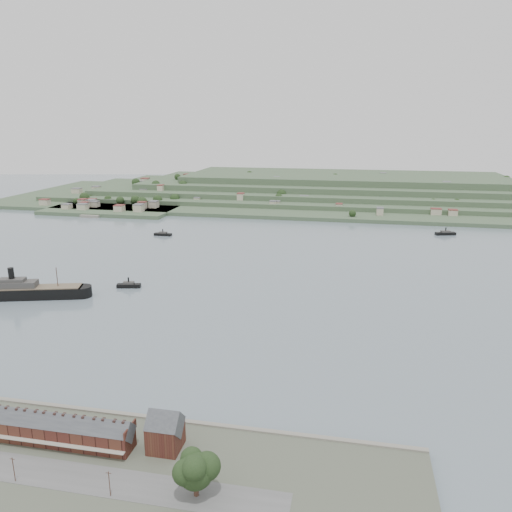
% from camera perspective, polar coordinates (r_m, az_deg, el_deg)
% --- Properties ---
extents(ground, '(1400.00, 1400.00, 0.00)m').
position_cam_1_polar(ground, '(322.27, -4.18, -3.58)').
color(ground, slate).
rests_on(ground, ground).
extents(near_shore, '(220.00, 80.00, 2.60)m').
position_cam_1_polar(near_shore, '(169.80, -22.75, -23.28)').
color(near_shore, '#4C5142').
rests_on(near_shore, ground).
extents(terrace_row, '(55.60, 9.80, 11.07)m').
position_cam_1_polar(terrace_row, '(183.82, -22.30, -17.79)').
color(terrace_row, '#471E19').
rests_on(terrace_row, ground).
extents(gabled_building, '(10.40, 10.18, 14.09)m').
position_cam_1_polar(gabled_building, '(170.25, -10.34, -19.12)').
color(gabled_building, '#471E19').
rests_on(gabled_building, ground).
extents(far_peninsula, '(760.00, 309.00, 30.00)m').
position_cam_1_polar(far_peninsula, '(695.05, 6.80, 7.51)').
color(far_peninsula, '#3B5438').
rests_on(far_peninsula, ground).
extents(steamship, '(93.69, 36.16, 22.99)m').
position_cam_1_polar(steamship, '(335.35, -26.62, -3.69)').
color(steamship, black).
rests_on(steamship, ground).
extents(tugboat, '(15.62, 6.95, 6.80)m').
position_cam_1_polar(tugboat, '(330.63, -14.34, -3.23)').
color(tugboat, black).
rests_on(tugboat, ground).
extents(ferry_west, '(16.67, 4.91, 6.22)m').
position_cam_1_polar(ferry_west, '(473.36, -10.59, 2.49)').
color(ferry_west, black).
rests_on(ferry_west, ground).
extents(ferry_east, '(19.53, 10.23, 7.06)m').
position_cam_1_polar(ferry_east, '(500.59, 20.84, 2.46)').
color(ferry_east, black).
rests_on(ferry_east, ground).
extents(fig_tree, '(12.84, 11.12, 14.33)m').
position_cam_1_polar(fig_tree, '(150.02, -6.86, -23.11)').
color(fig_tree, '#462C20').
rests_on(fig_tree, ground).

